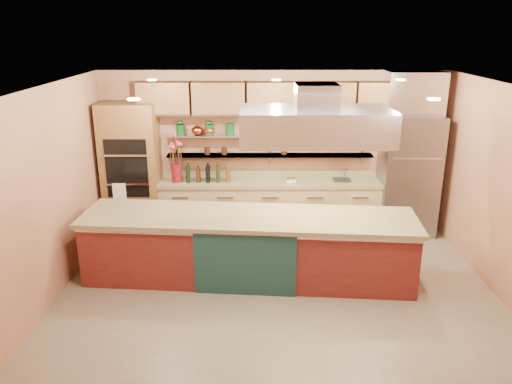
{
  "coord_description": "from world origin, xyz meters",
  "views": [
    {
      "loc": [
        -0.3,
        -6.15,
        3.51
      ],
      "look_at": [
        -0.29,
        1.0,
        1.12
      ],
      "focal_mm": 35.0,
      "sensor_mm": 36.0,
      "label": 1
    }
  ],
  "objects_px": {
    "kitchen_scale": "(291,179)",
    "copper_kettle": "(197,130)",
    "refrigerator": "(408,175)",
    "green_canister": "(230,129)",
    "island": "(248,247)",
    "flower_vase": "(177,173)"
  },
  "relations": [
    {
      "from": "island",
      "to": "flower_vase",
      "type": "distance_m",
      "value": 2.23
    },
    {
      "from": "refrigerator",
      "to": "green_canister",
      "type": "distance_m",
      "value": 3.19
    },
    {
      "from": "kitchen_scale",
      "to": "copper_kettle",
      "type": "distance_m",
      "value": 1.83
    },
    {
      "from": "island",
      "to": "kitchen_scale",
      "type": "distance_m",
      "value": 1.94
    },
    {
      "from": "flower_vase",
      "to": "kitchen_scale",
      "type": "relative_size",
      "value": 2.0
    },
    {
      "from": "flower_vase",
      "to": "copper_kettle",
      "type": "height_order",
      "value": "copper_kettle"
    },
    {
      "from": "flower_vase",
      "to": "green_canister",
      "type": "distance_m",
      "value": 1.19
    },
    {
      "from": "copper_kettle",
      "to": "green_canister",
      "type": "height_order",
      "value": "green_canister"
    },
    {
      "from": "flower_vase",
      "to": "green_canister",
      "type": "bearing_deg",
      "value": 13.36
    },
    {
      "from": "kitchen_scale",
      "to": "green_canister",
      "type": "relative_size",
      "value": 0.82
    },
    {
      "from": "green_canister",
      "to": "flower_vase",
      "type": "bearing_deg",
      "value": -166.64
    },
    {
      "from": "island",
      "to": "kitchen_scale",
      "type": "xyz_separation_m",
      "value": [
        0.72,
        1.73,
        0.49
      ]
    },
    {
      "from": "island",
      "to": "flower_vase",
      "type": "bearing_deg",
      "value": 130.87
    },
    {
      "from": "island",
      "to": "copper_kettle",
      "type": "bearing_deg",
      "value": 119.59
    },
    {
      "from": "flower_vase",
      "to": "kitchen_scale",
      "type": "xyz_separation_m",
      "value": [
        1.98,
        0.0,
        -0.12
      ]
    },
    {
      "from": "refrigerator",
      "to": "kitchen_scale",
      "type": "bearing_deg",
      "value": 179.72
    },
    {
      "from": "refrigerator",
      "to": "kitchen_scale",
      "type": "distance_m",
      "value": 2.04
    },
    {
      "from": "kitchen_scale",
      "to": "green_canister",
      "type": "bearing_deg",
      "value": -175.14
    },
    {
      "from": "refrigerator",
      "to": "island",
      "type": "height_order",
      "value": "refrigerator"
    },
    {
      "from": "kitchen_scale",
      "to": "copper_kettle",
      "type": "xyz_separation_m",
      "value": [
        -1.62,
        0.22,
        0.82
      ]
    },
    {
      "from": "green_canister",
      "to": "copper_kettle",
      "type": "bearing_deg",
      "value": 180.0
    },
    {
      "from": "kitchen_scale",
      "to": "green_canister",
      "type": "height_order",
      "value": "green_canister"
    }
  ]
}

